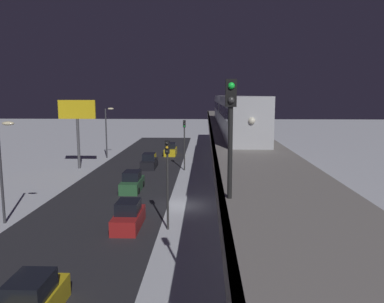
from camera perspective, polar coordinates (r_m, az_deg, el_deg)
The scene contains 15 objects.
ground_plane at distance 33.38m, azimuth -2.02°, elevation -8.12°, with size 240.00×240.00×0.00m, color silver.
avenue_asphalt at distance 34.42m, azimuth -12.90°, elevation -7.81°, with size 11.00×106.01×0.01m, color #28282D.
elevated_railway at distance 32.32m, azimuth 7.08°, elevation 0.75°, with size 5.00×106.01×6.04m.
subway_train at distance 42.79m, azimuth 6.00°, elevation 6.14°, with size 2.94×36.87×3.40m.
rail_signal at distance 12.63m, azimuth 5.82°, elevation 4.99°, with size 0.36×0.41×4.00m.
sedan_green at distance 38.83m, azimuth -8.97°, elevation -4.65°, with size 1.91×4.57×1.97m.
sedan_black at distance 50.24m, azimuth -6.42°, elevation -1.59°, with size 1.80×4.38×1.97m.
sedan_red at distance 28.30m, azimuth -9.51°, elevation -9.62°, with size 1.80×4.35×1.97m.
sedan_yellow at distance 18.59m, azimuth -22.99°, elevation -20.25°, with size 1.80×4.39×1.97m.
sedan_yellow_2 at distance 60.91m, azimuth -3.23°, elevation 0.21°, with size 1.80×4.17×1.97m.
traffic_light_near at distance 26.66m, azimuth -3.71°, elevation -3.09°, with size 0.32×0.44×6.40m.
traffic_light_mid at distance 48.02m, azimuth -1.15°, elevation 2.09°, with size 0.32×0.44×6.40m.
commercial_billboard at distance 51.23m, azimuth -16.85°, elevation 5.09°, with size 4.80×0.36×8.90m.
street_lamp_near at distance 31.07m, azimuth -26.49°, elevation -1.15°, with size 1.35×0.44×7.65m.
street_lamp_far at distance 58.99m, azimuth -12.57°, elevation 3.68°, with size 1.35×0.44×7.65m.
Camera 1 is at (-2.28, 31.91, 9.53)m, focal length 35.55 mm.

